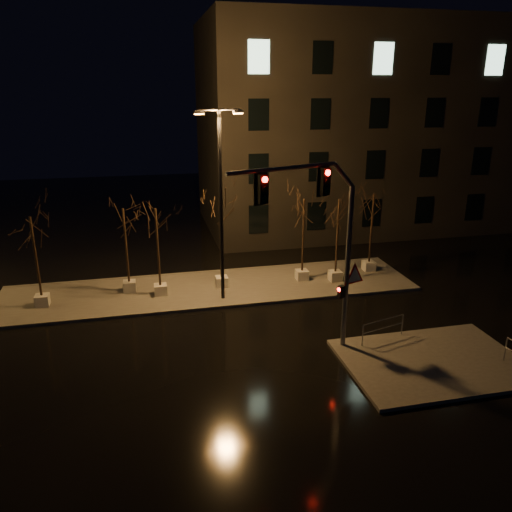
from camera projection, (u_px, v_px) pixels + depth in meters
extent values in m
plane|color=black|center=(231.00, 342.00, 21.42)|extent=(90.00, 90.00, 0.00)
cube|color=#46443F|center=(211.00, 288.00, 26.94)|extent=(22.00, 5.00, 0.15)
cube|color=#46443F|center=(433.00, 362.00, 19.73)|extent=(7.00, 5.00, 0.15)
cube|color=black|center=(367.00, 127.00, 38.58)|extent=(25.00, 12.00, 15.00)
cube|color=#B2B0A6|center=(42.00, 300.00, 24.59)|extent=(0.65, 0.65, 0.55)
cylinder|color=black|center=(36.00, 257.00, 23.87)|extent=(0.11, 0.11, 3.95)
cube|color=#B2B0A6|center=(130.00, 286.00, 26.34)|extent=(0.65, 0.65, 0.55)
cylinder|color=black|center=(126.00, 246.00, 25.62)|extent=(0.11, 0.11, 3.93)
cube|color=#B2B0A6|center=(161.00, 290.00, 25.88)|extent=(0.65, 0.65, 0.55)
cylinder|color=black|center=(158.00, 247.00, 25.15)|extent=(0.11, 0.11, 4.04)
cube|color=#B2B0A6|center=(222.00, 281.00, 26.97)|extent=(0.65, 0.65, 0.55)
cylinder|color=black|center=(221.00, 239.00, 26.21)|extent=(0.11, 0.11, 4.20)
cube|color=#B2B0A6|center=(302.00, 275.00, 27.94)|extent=(0.65, 0.65, 0.55)
cylinder|color=black|center=(303.00, 235.00, 27.20)|extent=(0.11, 0.11, 4.04)
cube|color=#B2B0A6|center=(335.00, 276.00, 27.79)|extent=(0.65, 0.65, 0.55)
cylinder|color=black|center=(337.00, 236.00, 27.05)|extent=(0.11, 0.11, 4.07)
cube|color=#B2B0A6|center=(369.00, 266.00, 29.35)|extent=(0.65, 0.65, 0.55)
cylinder|color=black|center=(371.00, 228.00, 28.62)|extent=(0.11, 0.11, 4.02)
cylinder|color=slate|center=(347.00, 270.00, 19.86)|extent=(0.20, 0.20, 6.68)
cylinder|color=slate|center=(284.00, 169.00, 16.92)|extent=(4.27, 1.58, 0.16)
cube|color=black|center=(325.00, 181.00, 18.02)|extent=(0.39, 0.34, 1.00)
cube|color=black|center=(263.00, 189.00, 16.70)|extent=(0.39, 0.34, 1.00)
cube|color=black|center=(341.00, 292.00, 20.02)|extent=(0.30, 0.27, 0.50)
cone|color=red|center=(354.00, 276.00, 20.09)|extent=(1.11, 0.40, 1.16)
sphere|color=#FF0C07|center=(353.00, 169.00, 18.58)|extent=(0.20, 0.20, 0.20)
cylinder|color=black|center=(221.00, 210.00, 24.07)|extent=(0.19, 0.19, 9.28)
cylinder|color=black|center=(219.00, 110.00, 22.58)|extent=(2.04, 0.36, 0.09)
cube|color=orange|center=(199.00, 113.00, 22.32)|extent=(0.49, 0.32, 0.19)
cube|color=orange|center=(238.00, 112.00, 22.93)|extent=(0.49, 0.32, 0.19)
cylinder|color=slate|center=(363.00, 336.00, 20.68)|extent=(0.05, 0.05, 0.90)
cylinder|color=slate|center=(402.00, 325.00, 21.65)|extent=(0.05, 0.05, 0.90)
cylinder|color=slate|center=(384.00, 320.00, 21.00)|extent=(2.12, 0.61, 0.04)
cylinder|color=slate|center=(383.00, 328.00, 21.13)|extent=(2.12, 0.61, 0.04)
cylinder|color=slate|center=(505.00, 350.00, 19.53)|extent=(0.05, 0.05, 0.96)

